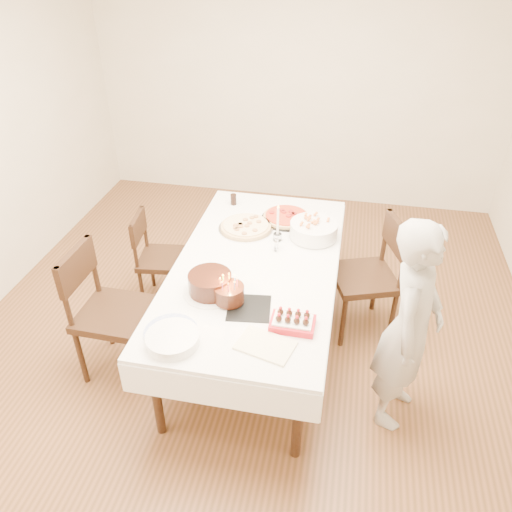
% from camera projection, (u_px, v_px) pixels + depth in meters
% --- Properties ---
extents(floor, '(5.00, 5.00, 0.00)m').
position_uv_depth(floor, '(251.00, 333.00, 4.04)').
color(floor, '#53361C').
rests_on(floor, ground).
extents(wall_back, '(4.50, 0.04, 2.70)m').
position_uv_depth(wall_back, '(299.00, 82.00, 5.32)').
color(wall_back, beige).
rests_on(wall_back, floor).
extents(dining_table, '(1.62, 2.35, 0.75)m').
position_uv_depth(dining_table, '(256.00, 305.00, 3.75)').
color(dining_table, white).
rests_on(dining_table, floor).
extents(chair_right_savory, '(0.64, 0.64, 0.98)m').
position_uv_depth(chair_right_savory, '(364.00, 278.00, 3.85)').
color(chair_right_savory, '#301E10').
rests_on(chair_right_savory, floor).
extents(chair_left_savory, '(0.47, 0.47, 0.83)m').
position_uv_depth(chair_left_savory, '(163.00, 259.00, 4.19)').
color(chair_left_savory, '#301E10').
rests_on(chair_left_savory, floor).
extents(chair_left_dessert, '(0.53, 0.53, 1.01)m').
position_uv_depth(chair_left_dessert, '(115.00, 314.00, 3.47)').
color(chair_left_dessert, '#301E10').
rests_on(chair_left_dessert, floor).
extents(person, '(0.49, 0.61, 1.47)m').
position_uv_depth(person, '(410.00, 328.00, 3.01)').
color(person, '#B2ADA8').
rests_on(person, floor).
extents(pizza_white, '(0.56, 0.56, 0.04)m').
position_uv_depth(pizza_white, '(246.00, 227.00, 3.93)').
color(pizza_white, beige).
rests_on(pizza_white, dining_table).
extents(pizza_pepperoni, '(0.48, 0.48, 0.04)m').
position_uv_depth(pizza_pepperoni, '(286.00, 217.00, 4.06)').
color(pizza_pepperoni, red).
rests_on(pizza_pepperoni, dining_table).
extents(red_placemat, '(0.25, 0.25, 0.01)m').
position_uv_depth(red_placemat, '(321.00, 227.00, 3.97)').
color(red_placemat, '#B21E1E').
rests_on(red_placemat, dining_table).
extents(pasta_bowl, '(0.45, 0.45, 0.12)m').
position_uv_depth(pasta_bowl, '(314.00, 230.00, 3.81)').
color(pasta_bowl, white).
rests_on(pasta_bowl, dining_table).
extents(taper_candle, '(0.09, 0.09, 0.31)m').
position_uv_depth(taper_candle, '(278.00, 223.00, 3.72)').
color(taper_candle, white).
rests_on(taper_candle, dining_table).
extents(shaker_pair, '(0.09, 0.09, 0.08)m').
position_uv_depth(shaker_pair, '(276.00, 246.00, 3.66)').
color(shaker_pair, white).
rests_on(shaker_pair, dining_table).
extents(cola_glass, '(0.06, 0.06, 0.10)m').
position_uv_depth(cola_glass, '(233.00, 199.00, 4.27)').
color(cola_glass, black).
rests_on(cola_glass, dining_table).
extents(layer_cake, '(0.37, 0.37, 0.14)m').
position_uv_depth(layer_cake, '(210.00, 284.00, 3.24)').
color(layer_cake, black).
rests_on(layer_cake, dining_table).
extents(cake_board, '(0.30, 0.30, 0.01)m').
position_uv_depth(cake_board, '(249.00, 308.00, 3.14)').
color(cake_board, black).
rests_on(cake_board, dining_table).
extents(birthday_cake, '(0.22, 0.22, 0.17)m').
position_uv_depth(birthday_cake, '(229.00, 289.00, 3.14)').
color(birthday_cake, '#3A1C0F').
rests_on(birthday_cake, dining_table).
extents(strawberry_box, '(0.27, 0.18, 0.07)m').
position_uv_depth(strawberry_box, '(293.00, 322.00, 2.98)').
color(strawberry_box, '#B2141E').
rests_on(strawberry_box, dining_table).
extents(box_lid, '(0.36, 0.29, 0.03)m').
position_uv_depth(box_lid, '(265.00, 346.00, 2.86)').
color(box_lid, beige).
rests_on(box_lid, dining_table).
extents(plate_stack, '(0.31, 0.31, 0.06)m').
position_uv_depth(plate_stack, '(173.00, 339.00, 2.86)').
color(plate_stack, white).
rests_on(plate_stack, dining_table).
extents(china_plate, '(0.42, 0.42, 0.01)m').
position_uv_depth(china_plate, '(171.00, 332.00, 2.95)').
color(china_plate, white).
rests_on(china_plate, dining_table).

